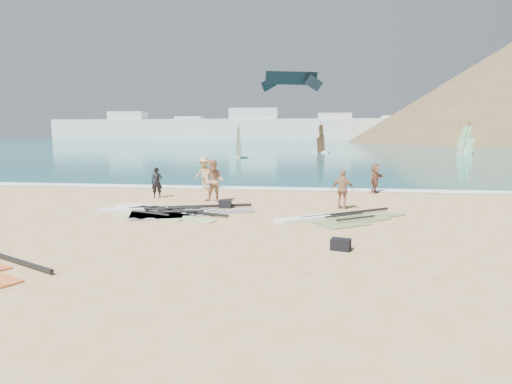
# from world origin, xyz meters

# --- Properties ---
(ground) EXTENTS (300.00, 300.00, 0.00)m
(ground) POSITION_xyz_m (0.00, 0.00, 0.00)
(ground) COLOR tan
(ground) RESTS_ON ground
(sea) EXTENTS (300.00, 240.00, 0.06)m
(sea) POSITION_xyz_m (0.00, 132.00, 0.00)
(sea) COLOR #0B4352
(sea) RESTS_ON ground
(surf_line) EXTENTS (300.00, 1.20, 0.04)m
(surf_line) POSITION_xyz_m (0.00, 12.30, 0.00)
(surf_line) COLOR white
(surf_line) RESTS_ON ground
(far_town) EXTENTS (160.00, 8.00, 12.00)m
(far_town) POSITION_xyz_m (-15.72, 150.00, 4.49)
(far_town) COLOR white
(far_town) RESTS_ON ground
(rig_grey) EXTENTS (6.51, 3.71, 0.20)m
(rig_grey) POSITION_xyz_m (-3.54, 4.64, 0.05)
(rig_grey) COLOR #252528
(rig_grey) RESTS_ON ground
(rig_green) EXTENTS (5.26, 3.28, 0.20)m
(rig_green) POSITION_xyz_m (-3.86, 4.46, 0.05)
(rig_green) COLOR #55A91A
(rig_green) RESTS_ON ground
(rig_orange) EXTENTS (5.07, 3.93, 0.20)m
(rig_orange) POSITION_xyz_m (3.30, 3.97, 0.05)
(rig_orange) COLOR #FFA71B
(rig_orange) RESTS_ON ground
(gear_bag_near) EXTENTS (0.56, 0.43, 0.34)m
(gear_bag_near) POSITION_xyz_m (-1.24, 5.96, 0.17)
(gear_bag_near) COLOR black
(gear_bag_near) RESTS_ON ground
(gear_bag_far) EXTENTS (0.61, 0.50, 0.32)m
(gear_bag_far) POSITION_xyz_m (3.31, -0.14, 0.16)
(gear_bag_far) COLOR black
(gear_bag_far) RESTS_ON ground
(person_wetsuit) EXTENTS (0.62, 0.49, 1.51)m
(person_wetsuit) POSITION_xyz_m (-5.20, 8.36, 0.76)
(person_wetsuit) COLOR black
(person_wetsuit) RESTS_ON ground
(beachgoer_left) EXTENTS (1.05, 0.87, 1.98)m
(beachgoer_left) POSITION_xyz_m (-2.09, 7.47, 0.99)
(beachgoer_left) COLOR tan
(beachgoer_left) RESTS_ON ground
(beachgoer_mid) EXTENTS (1.40, 1.21, 1.88)m
(beachgoer_mid) POSITION_xyz_m (-3.61, 11.50, 0.94)
(beachgoer_mid) COLOR tan
(beachgoer_mid) RESTS_ON ground
(beachgoer_back) EXTENTS (1.06, 0.74, 1.68)m
(beachgoer_back) POSITION_xyz_m (3.78, 6.37, 0.84)
(beachgoer_back) COLOR #AB7657
(beachgoer_back) RESTS_ON ground
(beachgoer_right) EXTENTS (1.20, 1.50, 1.60)m
(beachgoer_right) POSITION_xyz_m (5.81, 11.50, 0.80)
(beachgoer_right) COLOR #965D49
(beachgoer_right) RESTS_ON ground
(windsurfer_left) EXTENTS (2.32, 2.56, 4.11)m
(windsurfer_left) POSITION_xyz_m (-6.74, 40.61, 1.22)
(windsurfer_left) COLOR white
(windsurfer_left) RESTS_ON ground
(windsurfer_centre) EXTENTS (2.74, 3.00, 4.85)m
(windsurfer_centre) POSITION_xyz_m (3.62, 54.78, 1.38)
(windsurfer_centre) COLOR white
(windsurfer_centre) RESTS_ON ground
(windsurfer_right) EXTENTS (2.62, 2.78, 4.73)m
(windsurfer_right) POSITION_xyz_m (24.97, 55.54, 1.35)
(windsurfer_right) COLOR white
(windsurfer_right) RESTS_ON ground
(kitesurf_kite) EXTENTS (7.82, 2.92, 2.57)m
(kitesurf_kite) POSITION_xyz_m (-0.48, 44.85, 9.94)
(kitesurf_kite) COLOR black
(kitesurf_kite) RESTS_ON ground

